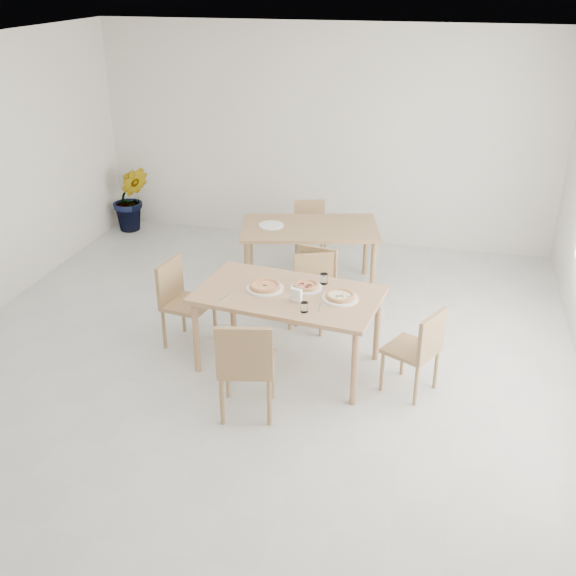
% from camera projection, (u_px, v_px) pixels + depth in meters
% --- Properties ---
extents(main_table, '(1.73, 1.11, 0.75)m').
position_uv_depth(main_table, '(288.00, 300.00, 6.05)').
color(main_table, tan).
rests_on(main_table, ground).
extents(chair_south, '(0.53, 0.53, 0.90)m').
position_uv_depth(chair_south, '(246.00, 363.00, 5.39)').
color(chair_south, '#9E764F').
rests_on(chair_south, ground).
extents(chair_north, '(0.46, 0.46, 0.81)m').
position_uv_depth(chair_north, '(314.00, 281.00, 6.90)').
color(chair_north, '#9E764F').
rests_on(chair_north, ground).
extents(chair_west, '(0.48, 0.48, 0.85)m').
position_uv_depth(chair_west, '(181.00, 297.00, 6.52)').
color(chair_west, '#9E764F').
rests_on(chair_west, ground).
extents(chair_east, '(0.53, 0.53, 0.80)m').
position_uv_depth(chair_east, '(419.00, 346.00, 5.73)').
color(chair_east, '#9E764F').
rests_on(chair_east, ground).
extents(plate_margherita, '(0.34, 0.34, 0.02)m').
position_uv_depth(plate_margherita, '(265.00, 288.00, 6.08)').
color(plate_margherita, white).
rests_on(plate_margherita, main_table).
extents(plate_mushroom, '(0.32, 0.32, 0.02)m').
position_uv_depth(plate_mushroom, '(340.00, 298.00, 5.90)').
color(plate_mushroom, white).
rests_on(plate_mushroom, main_table).
extents(plate_pepperoni, '(0.29, 0.29, 0.02)m').
position_uv_depth(plate_pepperoni, '(306.00, 288.00, 6.10)').
color(plate_pepperoni, white).
rests_on(plate_pepperoni, main_table).
extents(pizza_margherita, '(0.36, 0.36, 0.03)m').
position_uv_depth(pizza_margherita, '(265.00, 286.00, 6.07)').
color(pizza_margherita, tan).
rests_on(pizza_margherita, plate_margherita).
extents(pizza_mushroom, '(0.32, 0.32, 0.03)m').
position_uv_depth(pizza_mushroom, '(340.00, 296.00, 5.89)').
color(pizza_mushroom, tan).
rests_on(pizza_mushroom, plate_mushroom).
extents(pizza_pepperoni, '(0.24, 0.24, 0.03)m').
position_uv_depth(pizza_pepperoni, '(306.00, 285.00, 6.09)').
color(pizza_pepperoni, tan).
rests_on(pizza_pepperoni, plate_pepperoni).
extents(tumbler_a, '(0.07, 0.07, 0.10)m').
position_uv_depth(tumbler_a, '(324.00, 279.00, 6.18)').
color(tumbler_a, white).
rests_on(tumbler_a, main_table).
extents(tumbler_b, '(0.07, 0.07, 0.09)m').
position_uv_depth(tumbler_b, '(304.00, 307.00, 5.67)').
color(tumbler_b, white).
rests_on(tumbler_b, main_table).
extents(napkin_holder, '(0.12, 0.09, 0.12)m').
position_uv_depth(napkin_holder, '(296.00, 296.00, 5.83)').
color(napkin_holder, silver).
rests_on(napkin_holder, main_table).
extents(fork_a, '(0.08, 0.18, 0.01)m').
position_uv_depth(fork_a, '(226.00, 297.00, 5.93)').
color(fork_a, silver).
rests_on(fork_a, main_table).
extents(fork_b, '(0.03, 0.18, 0.01)m').
position_uv_depth(fork_b, '(320.00, 308.00, 5.75)').
color(fork_b, silver).
rests_on(fork_b, main_table).
extents(second_table, '(1.69, 1.21, 0.75)m').
position_uv_depth(second_table, '(310.00, 233.00, 7.59)').
color(second_table, '#9E764F').
rests_on(second_table, ground).
extents(chair_back_s, '(0.52, 0.52, 0.81)m').
position_uv_depth(chair_back_s, '(312.00, 280.00, 6.93)').
color(chair_back_s, '#9E764F').
rests_on(chair_back_s, ground).
extents(chair_back_n, '(0.48, 0.48, 0.77)m').
position_uv_depth(chair_back_n, '(310.00, 227.00, 8.38)').
color(chair_back_n, '#9E764F').
rests_on(chair_back_n, ground).
extents(plate_empty, '(0.28, 0.28, 0.02)m').
position_uv_depth(plate_empty, '(271.00, 225.00, 7.56)').
color(plate_empty, white).
rests_on(plate_empty, second_table).
extents(potted_plant, '(0.63, 0.58, 0.92)m').
position_uv_depth(potted_plant, '(131.00, 199.00, 9.38)').
color(potted_plant, '#266D20').
rests_on(potted_plant, ground).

